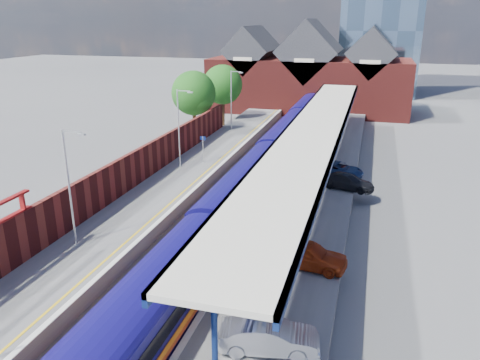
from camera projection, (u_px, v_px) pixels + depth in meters
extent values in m
plane|color=#5B5B5E|center=(269.00, 159.00, 48.44)|extent=(240.00, 240.00, 0.00)
cube|color=#473D33|center=(243.00, 191.00, 39.34)|extent=(6.00, 76.00, 0.06)
cube|color=slate|center=(218.00, 188.00, 39.89)|extent=(0.07, 76.00, 0.14)
cube|color=slate|center=(234.00, 189.00, 39.51)|extent=(0.07, 76.00, 0.14)
cube|color=slate|center=(252.00, 191.00, 39.11)|extent=(0.07, 76.00, 0.14)
cube|color=slate|center=(269.00, 193.00, 38.74)|extent=(0.07, 76.00, 0.14)
cube|color=#565659|center=(182.00, 180.00, 40.61)|extent=(5.00, 76.00, 1.00)
cube|color=#565659|center=(315.00, 193.00, 37.64)|extent=(6.00, 76.00, 1.00)
cube|color=silver|center=(208.00, 177.00, 39.83)|extent=(0.30, 76.00, 0.05)
cube|color=silver|center=(280.00, 183.00, 38.20)|extent=(0.30, 76.00, 0.05)
cube|color=yellow|center=(201.00, 176.00, 39.99)|extent=(0.14, 76.00, 0.01)
cube|color=#110C57|center=(139.00, 328.00, 18.96)|extent=(2.95, 16.03, 2.50)
cube|color=#110C57|center=(136.00, 301.00, 18.55)|extent=(2.95, 16.03, 0.60)
cube|color=#110C57|center=(246.00, 191.00, 34.05)|extent=(2.95, 16.03, 2.50)
cube|color=#110C57|center=(246.00, 174.00, 33.64)|extent=(2.95, 16.03, 0.60)
cube|color=#110C57|center=(287.00, 138.00, 49.14)|extent=(2.95, 16.03, 2.50)
cube|color=#110C57|center=(288.00, 126.00, 48.73)|extent=(2.95, 16.03, 0.60)
cube|color=#110C57|center=(309.00, 110.00, 64.23)|extent=(2.95, 16.03, 2.50)
cube|color=#110C57|center=(310.00, 101.00, 63.82)|extent=(2.95, 16.03, 0.60)
cube|color=black|center=(255.00, 153.00, 41.82)|extent=(0.04, 60.54, 0.70)
cube|color=orange|center=(255.00, 162.00, 42.08)|extent=(0.03, 55.27, 0.30)
cube|color=red|center=(254.00, 165.00, 42.16)|extent=(0.03, 55.27, 0.30)
cube|color=black|center=(314.00, 114.00, 69.84)|extent=(2.00, 2.40, 0.60)
cylinder|color=#0D1F50|center=(214.00, 328.00, 17.05)|extent=(0.24, 0.24, 4.20)
cylinder|color=#0D1F50|center=(249.00, 263.00, 21.59)|extent=(0.24, 0.24, 4.20)
cylinder|color=#0D1F50|center=(272.00, 220.00, 26.14)|extent=(0.24, 0.24, 4.20)
cylinder|color=#0D1F50|center=(288.00, 190.00, 30.68)|extent=(0.24, 0.24, 4.20)
cylinder|color=#0D1F50|center=(300.00, 168.00, 35.23)|extent=(0.24, 0.24, 4.20)
cylinder|color=#0D1F50|center=(309.00, 151.00, 39.77)|extent=(0.24, 0.24, 4.20)
cylinder|color=#0D1F50|center=(317.00, 137.00, 44.32)|extent=(0.24, 0.24, 4.20)
cylinder|color=#0D1F50|center=(323.00, 126.00, 48.86)|extent=(0.24, 0.24, 4.20)
cylinder|color=#0D1F50|center=(327.00, 117.00, 53.41)|extent=(0.24, 0.24, 4.20)
cylinder|color=#0D1F50|center=(332.00, 109.00, 57.95)|extent=(0.24, 0.24, 4.20)
cube|color=beige|center=(315.00, 128.00, 38.00)|extent=(4.50, 52.00, 0.25)
cube|color=#0D1F50|center=(289.00, 128.00, 38.60)|extent=(0.20, 52.00, 0.55)
cube|color=#0D1F50|center=(342.00, 131.00, 37.49)|extent=(0.20, 52.00, 0.55)
cylinder|color=#A5A8AA|center=(69.00, 189.00, 26.84)|extent=(0.12, 0.12, 7.00)
cube|color=#A5A8AA|center=(71.00, 132.00, 25.57)|extent=(1.20, 0.08, 0.08)
cube|color=#A5A8AA|center=(81.00, 134.00, 25.45)|extent=(0.45, 0.18, 0.12)
cylinder|color=#A5A8AA|center=(179.00, 129.00, 41.38)|extent=(0.12, 0.12, 7.00)
cube|color=#A5A8AA|center=(184.00, 91.00, 40.11)|extent=(1.20, 0.08, 0.08)
cube|color=#A5A8AA|center=(190.00, 92.00, 39.99)|extent=(0.45, 0.18, 0.12)
cylinder|color=#A5A8AA|center=(231.00, 100.00, 55.92)|extent=(0.12, 0.12, 7.00)
cube|color=#A5A8AA|center=(236.00, 72.00, 54.66)|extent=(1.20, 0.08, 0.08)
cube|color=#A5A8AA|center=(241.00, 73.00, 54.53)|extent=(0.45, 0.18, 0.12)
cylinder|color=#A5A8AA|center=(203.00, 149.00, 43.55)|extent=(0.08, 0.08, 2.50)
cube|color=#0C194C|center=(203.00, 138.00, 43.20)|extent=(0.55, 0.06, 0.35)
cube|color=#5A1A17|center=(119.00, 178.00, 35.21)|extent=(0.35, 50.00, 2.80)
cube|color=maroon|center=(22.00, 202.00, 25.50)|extent=(0.30, 0.12, 1.00)
cube|color=#5A1A17|center=(309.00, 85.00, 72.59)|extent=(30.00, 12.00, 8.00)
cube|color=#232328|center=(253.00, 49.00, 73.21)|extent=(7.13, 12.00, 7.13)
cube|color=#232328|center=(310.00, 50.00, 70.89)|extent=(9.16, 12.00, 9.16)
cube|color=#232328|center=(372.00, 51.00, 68.56)|extent=(7.13, 12.00, 7.13)
cube|color=beige|center=(242.00, 59.00, 68.04)|extent=(2.80, 0.15, 0.50)
cube|color=beige|center=(304.00, 60.00, 65.71)|extent=(2.80, 0.15, 0.50)
cube|color=beige|center=(370.00, 62.00, 63.39)|extent=(2.80, 0.15, 0.50)
cylinder|color=#382314|center=(195.00, 122.00, 55.96)|extent=(0.44, 0.44, 4.00)
sphere|color=#185216|center=(194.00, 93.00, 54.81)|extent=(5.20, 5.20, 5.20)
sphere|color=#185216|center=(199.00, 100.00, 54.38)|extent=(3.20, 3.20, 3.20)
cylinder|color=#382314|center=(223.00, 111.00, 62.97)|extent=(0.44, 0.44, 4.00)
sphere|color=#185216|center=(223.00, 85.00, 61.83)|extent=(5.20, 5.20, 5.20)
sphere|color=#185216|center=(227.00, 91.00, 61.39)|extent=(3.20, 3.20, 3.20)
imported|color=#982B0C|center=(307.00, 254.00, 25.22)|extent=(4.58, 2.28, 1.50)
imported|color=#B3B3B8|center=(269.00, 336.00, 18.80)|extent=(4.28, 2.13, 1.35)
imported|color=black|center=(347.00, 181.00, 36.84)|extent=(4.52, 2.76, 1.22)
imported|color=navy|center=(337.00, 169.00, 39.85)|extent=(4.94, 3.38, 1.26)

